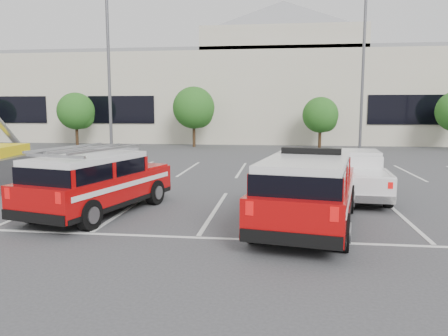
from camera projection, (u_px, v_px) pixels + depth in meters
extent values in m
plane|color=#3A3A3D|center=(215.00, 210.00, 13.19)|extent=(120.00, 120.00, 0.00)
cube|color=silver|center=(231.00, 185.00, 17.61)|extent=(23.00, 15.00, 0.01)
cube|color=beige|center=(262.00, 100.00, 44.10)|extent=(60.00, 15.00, 8.00)
cube|color=gray|center=(262.00, 58.00, 43.55)|extent=(60.00, 15.00, 0.30)
cube|color=beige|center=(282.00, 46.00, 41.71)|extent=(14.00, 12.00, 2.00)
pyramid|color=gray|center=(283.00, 18.00, 41.36)|extent=(15.98, 15.98, 3.20)
cylinder|color=#3F2B19|center=(77.00, 136.00, 36.59)|extent=(0.24, 0.24, 1.67)
sphere|color=#1D4A13|center=(76.00, 111.00, 36.32)|extent=(3.07, 3.07, 3.07)
sphere|color=#1D4A13|center=(82.00, 117.00, 36.52)|extent=(2.05, 2.05, 2.05)
cylinder|color=#3F2B19|center=(194.00, 136.00, 35.32)|extent=(0.24, 0.24, 1.84)
sphere|color=#1D4A13|center=(194.00, 108.00, 35.02)|extent=(3.37, 3.37, 3.37)
sphere|color=#1D4A13|center=(199.00, 114.00, 35.23)|extent=(2.24, 2.24, 2.24)
cylinder|color=#3F2B19|center=(320.00, 139.00, 34.08)|extent=(0.24, 0.24, 1.51)
sphere|color=#1D4A13|center=(320.00, 115.00, 33.83)|extent=(2.77, 2.77, 2.77)
sphere|color=#1D4A13|center=(325.00, 120.00, 34.03)|extent=(1.85, 1.85, 1.85)
cube|color=#59595E|center=(112.00, 159.00, 25.98)|extent=(0.60, 0.60, 0.20)
cylinder|color=#59595E|center=(109.00, 75.00, 25.32)|extent=(0.18, 0.18, 10.00)
cube|color=#59595E|center=(359.00, 155.00, 28.02)|extent=(0.60, 0.60, 0.20)
cylinder|color=#59595E|center=(363.00, 78.00, 27.36)|extent=(0.18, 0.18, 10.00)
cube|color=#A50808|center=(308.00, 196.00, 11.33)|extent=(3.11, 6.04, 0.88)
cube|color=black|center=(306.00, 174.00, 10.75)|extent=(2.64, 4.36, 0.46)
cube|color=silver|center=(307.00, 161.00, 10.71)|extent=(2.58, 4.27, 0.17)
cube|color=black|center=(311.00, 151.00, 11.53)|extent=(1.58, 0.57, 0.16)
cube|color=silver|center=(356.00, 177.00, 15.26)|extent=(2.15, 5.26, 0.75)
cube|color=black|center=(356.00, 160.00, 15.64)|extent=(1.76, 1.94, 0.39)
cube|color=silver|center=(356.00, 152.00, 15.60)|extent=(1.73, 1.90, 0.14)
cube|color=#A50808|center=(99.00, 188.00, 12.77)|extent=(3.16, 5.38, 0.83)
cube|color=black|center=(87.00, 169.00, 12.23)|extent=(2.62, 3.80, 0.44)
cube|color=silver|center=(87.00, 158.00, 12.19)|extent=(2.56, 3.73, 0.16)
cube|color=#A5A5A8|center=(86.00, 148.00, 12.16)|extent=(2.59, 3.48, 0.06)
cylinder|color=#A5A5A8|center=(1.00, 124.00, 17.71)|extent=(0.65, 3.27, 2.40)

